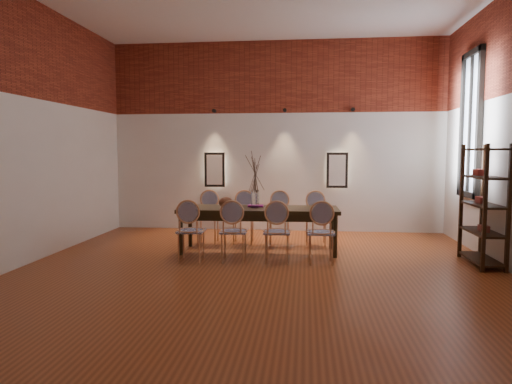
# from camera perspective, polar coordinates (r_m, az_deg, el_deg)

# --- Properties ---
(floor) EXTENTS (7.00, 7.00, 0.02)m
(floor) POSITION_cam_1_polar(r_m,az_deg,el_deg) (6.47, 0.28, -10.14)
(floor) COLOR brown
(floor) RESTS_ON ground
(wall_back) EXTENTS (7.00, 0.10, 4.00)m
(wall_back) POSITION_cam_1_polar(r_m,az_deg,el_deg) (9.79, 2.46, 6.89)
(wall_back) COLOR silver
(wall_back) RESTS_ON ground
(wall_front) EXTENTS (7.00, 0.10, 4.00)m
(wall_front) POSITION_cam_1_polar(r_m,az_deg,el_deg) (2.76, -7.53, 11.51)
(wall_front) COLOR silver
(wall_front) RESTS_ON ground
(wall_left) EXTENTS (0.10, 7.00, 4.00)m
(wall_left) POSITION_cam_1_polar(r_m,az_deg,el_deg) (7.50, -28.00, 6.86)
(wall_left) COLOR silver
(wall_left) RESTS_ON ground
(brick_band_back) EXTENTS (7.00, 0.02, 1.50)m
(brick_band_back) POSITION_cam_1_polar(r_m,az_deg,el_deg) (9.84, 2.46, 14.20)
(brick_band_back) COLOR maroon
(brick_band_back) RESTS_ON ground
(brick_band_left) EXTENTS (0.02, 7.00, 1.50)m
(brick_band_left) POSITION_cam_1_polar(r_m,az_deg,el_deg) (7.62, -27.95, 16.32)
(brick_band_left) COLOR maroon
(brick_band_left) RESTS_ON ground
(niche_left) EXTENTS (0.36, 0.06, 0.66)m
(niche_left) POSITION_cam_1_polar(r_m,az_deg,el_deg) (9.86, -5.16, 2.80)
(niche_left) COLOR #FFEAC6
(niche_left) RESTS_ON wall_back
(niche_right) EXTENTS (0.36, 0.06, 0.66)m
(niche_right) POSITION_cam_1_polar(r_m,az_deg,el_deg) (9.69, 10.10, 2.70)
(niche_right) COLOR #FFEAC6
(niche_right) RESTS_ON wall_back
(spot_fixture_left) EXTENTS (0.08, 0.10, 0.08)m
(spot_fixture_left) POSITION_cam_1_polar(r_m,az_deg,el_deg) (9.87, -5.26, 10.06)
(spot_fixture_left) COLOR black
(spot_fixture_left) RESTS_ON wall_back
(spot_fixture_mid) EXTENTS (0.08, 0.10, 0.08)m
(spot_fixture_mid) POSITION_cam_1_polar(r_m,az_deg,el_deg) (9.68, 3.62, 10.17)
(spot_fixture_mid) COLOR black
(spot_fixture_mid) RESTS_ON wall_back
(spot_fixture_right) EXTENTS (0.08, 0.10, 0.08)m
(spot_fixture_right) POSITION_cam_1_polar(r_m,az_deg,el_deg) (9.72, 12.02, 10.05)
(spot_fixture_right) COLOR black
(spot_fixture_right) RESTS_ON wall_back
(window_glass) EXTENTS (0.02, 0.78, 2.38)m
(window_glass) POSITION_cam_1_polar(r_m,az_deg,el_deg) (8.69, 25.34, 7.63)
(window_glass) COLOR silver
(window_glass) RESTS_ON wall_right
(window_frame) EXTENTS (0.08, 0.90, 2.50)m
(window_frame) POSITION_cam_1_polar(r_m,az_deg,el_deg) (8.69, 25.22, 7.64)
(window_frame) COLOR black
(window_frame) RESTS_ON wall_right
(window_mullion) EXTENTS (0.06, 0.06, 2.40)m
(window_mullion) POSITION_cam_1_polar(r_m,az_deg,el_deg) (8.69, 25.22, 7.64)
(window_mullion) COLOR black
(window_mullion) RESTS_ON wall_right
(dining_table) EXTENTS (2.68, 0.94, 0.75)m
(dining_table) POSITION_cam_1_polar(r_m,az_deg,el_deg) (7.70, 0.32, -4.75)
(dining_table) COLOR #31230F
(dining_table) RESTS_ON floor
(chair_near_a) EXTENTS (0.45, 0.45, 0.94)m
(chair_near_a) POSITION_cam_1_polar(r_m,az_deg,el_deg) (7.14, -8.11, -4.81)
(chair_near_a) COLOR tan
(chair_near_a) RESTS_ON floor
(chair_near_b) EXTENTS (0.45, 0.45, 0.94)m
(chair_near_b) POSITION_cam_1_polar(r_m,az_deg,el_deg) (7.02, -2.80, -4.92)
(chair_near_b) COLOR tan
(chair_near_b) RESTS_ON floor
(chair_near_c) EXTENTS (0.45, 0.45, 0.94)m
(chair_near_c) POSITION_cam_1_polar(r_m,az_deg,el_deg) (6.97, 2.64, -5.00)
(chair_near_c) COLOR tan
(chair_near_c) RESTS_ON floor
(chair_near_d) EXTENTS (0.45, 0.45, 0.94)m
(chair_near_d) POSITION_cam_1_polar(r_m,az_deg,el_deg) (6.98, 8.11, -5.03)
(chair_near_d) COLOR tan
(chair_near_d) RESTS_ON floor
(chair_far_a) EXTENTS (0.45, 0.45, 0.94)m
(chair_far_a) POSITION_cam_1_polar(r_m,az_deg,el_deg) (8.50, -6.04, -3.19)
(chair_far_a) COLOR tan
(chair_far_a) RESTS_ON floor
(chair_far_b) EXTENTS (0.45, 0.45, 0.94)m
(chair_far_b) POSITION_cam_1_polar(r_m,az_deg,el_deg) (8.41, -1.59, -3.26)
(chair_far_b) COLOR tan
(chair_far_b) RESTS_ON floor
(chair_far_c) EXTENTS (0.45, 0.45, 0.94)m
(chair_far_c) POSITION_cam_1_polar(r_m,az_deg,el_deg) (8.37, 2.94, -3.31)
(chair_far_c) COLOR tan
(chair_far_c) RESTS_ON floor
(chair_far_d) EXTENTS (0.45, 0.45, 0.94)m
(chair_far_d) POSITION_cam_1_polar(r_m,az_deg,el_deg) (8.38, 7.49, -3.33)
(chair_far_d) COLOR tan
(chair_far_d) RESTS_ON floor
(vase) EXTENTS (0.14, 0.14, 0.30)m
(vase) POSITION_cam_1_polar(r_m,az_deg,el_deg) (7.63, -0.15, -0.85)
(vase) COLOR silver
(vase) RESTS_ON dining_table
(dried_branches) EXTENTS (0.50, 0.50, 0.70)m
(dried_branches) POSITION_cam_1_polar(r_m,az_deg,el_deg) (7.60, -0.16, 2.52)
(dried_branches) COLOR #493728
(dried_branches) RESTS_ON vase
(bowl) EXTENTS (0.24, 0.24, 0.18)m
(bowl) POSITION_cam_1_polar(r_m,az_deg,el_deg) (7.64, -3.79, -1.31)
(bowl) COLOR #5D2915
(bowl) RESTS_ON dining_table
(book) EXTENTS (0.27, 0.19, 0.03)m
(book) POSITION_cam_1_polar(r_m,az_deg,el_deg) (7.79, -0.05, -1.74)
(book) COLOR #92137C
(book) RESTS_ON dining_table
(shelving_rack) EXTENTS (0.39, 1.00, 1.80)m
(shelving_rack) POSITION_cam_1_polar(r_m,az_deg,el_deg) (7.57, 26.55, -1.44)
(shelving_rack) COLOR black
(shelving_rack) RESTS_ON floor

